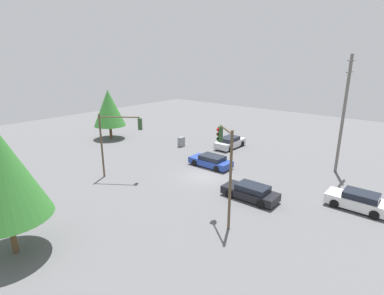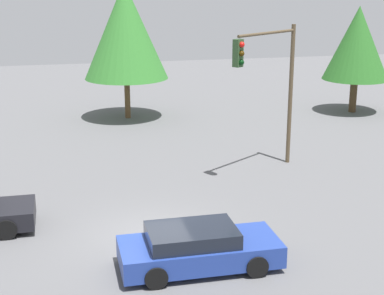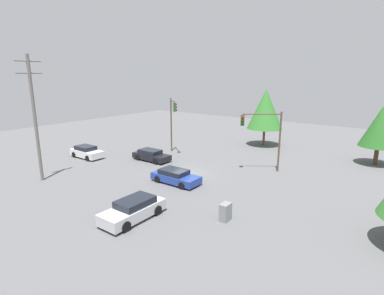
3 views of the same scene
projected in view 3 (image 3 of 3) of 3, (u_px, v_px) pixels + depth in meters
ground_plane at (183, 174)px, 29.77m from camera, size 80.00×80.00×0.00m
sedan_silver at (133, 209)px, 20.29m from camera, size 4.65×2.02×1.42m
sedan_blue at (175, 176)px, 27.16m from camera, size 2.02×4.56×1.24m
sedan_dark at (151, 155)px, 34.34m from camera, size 1.95×4.54×1.26m
sedan_white at (87, 152)px, 35.52m from camera, size 1.94×4.30×1.41m
traffic_signal_main at (173, 117)px, 36.88m from camera, size 1.92×2.27×6.78m
traffic_signal_cross at (264, 131)px, 29.63m from camera, size 2.48×3.41×6.11m
utility_pole_tall at (35, 117)px, 26.63m from camera, size 2.20×0.28×11.34m
electrical_cabinet at (225, 212)px, 20.10m from camera, size 0.84×0.54×1.22m
tree_behind at (380, 127)px, 31.97m from camera, size 3.94×3.94×6.39m
tree_far at (265, 109)px, 40.83m from camera, size 4.81×4.81×7.79m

